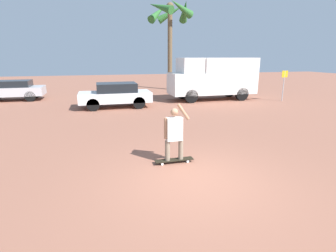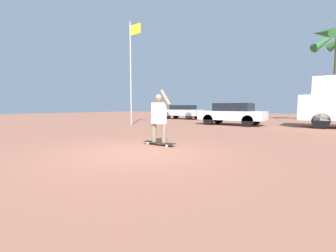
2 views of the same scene
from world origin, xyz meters
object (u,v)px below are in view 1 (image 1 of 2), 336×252
Objects in this scene: parked_car_silver at (12,90)px; palm_tree_near_van at (171,16)px; skateboard at (174,160)px; camper_van at (214,77)px; person_skateboarder at (174,131)px; parked_car_white at (116,94)px; street_sign at (284,81)px.

palm_tree_near_van is at bearing 15.75° from parked_car_silver.
skateboard is 11.84m from camper_van.
palm_tree_near_van is at bearing 74.73° from person_skateboarder.
street_sign is (11.05, -0.60, 0.55)m from parked_car_white.
palm_tree_near_van is at bearing 100.73° from camper_van.
palm_tree_near_van is (4.59, 16.80, 5.38)m from person_skateboarder.
street_sign is (10.11, 8.39, 1.24)m from skateboard.
camper_van is 13.79m from parked_car_silver.
person_skateboarder is at bearing -119.81° from camper_van.
street_sign is at bearing -15.76° from parked_car_silver.
camper_van is 1.44× the size of parked_car_white.
palm_tree_near_van reaches higher than person_skateboarder.
person_skateboarder is at bearing -84.00° from parked_car_white.
street_sign is (4.27, -1.80, -0.25)m from camper_van.
camper_van is at bearing 60.20° from skateboard.
skateboard is at bearing -0.00° from person_skateboarder.
street_sign reaches higher than parked_car_white.
palm_tree_near_van is at bearing 123.29° from street_sign.
person_skateboarder is 0.21× the size of palm_tree_near_van.
street_sign is at bearing 39.70° from person_skateboarder.
parked_car_white reaches higher than skateboard.
camper_van is (5.84, 10.20, 1.49)m from skateboard.
parked_car_silver is at bearing -164.25° from palm_tree_near_van.
person_skateboarder is 0.27× the size of camper_van.
camper_van is at bearing 157.12° from street_sign.
palm_tree_near_van is at bearing 74.73° from skateboard.
parked_car_silver is 13.79m from palm_tree_near_van.
person_skateboarder is 18.23m from palm_tree_near_van.
parked_car_white is 2.04× the size of street_sign.
person_skateboarder is at bearing -140.30° from street_sign.
skateboard is 0.84m from person_skateboarder.
skateboard is 0.55× the size of street_sign.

